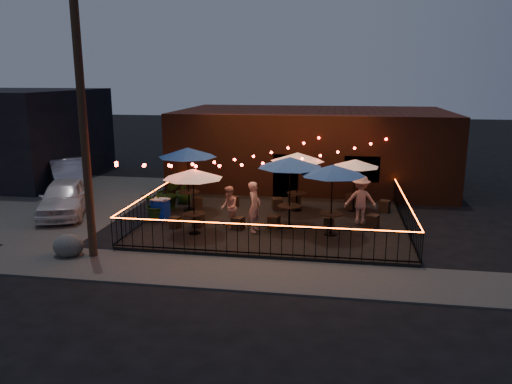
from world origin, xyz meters
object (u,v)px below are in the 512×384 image
cafe_table_2 (290,163)px  cafe_table_3 (298,158)px  utility_pole (84,135)px  cafe_table_0 (193,175)px  cafe_table_1 (188,153)px  cooler (160,209)px  cafe_table_4 (333,171)px  boulder (68,246)px  cafe_table_5 (355,164)px

cafe_table_2 → cafe_table_3: (0.08, 2.43, -0.18)m
utility_pole → cafe_table_0: utility_pole is taller
cafe_table_1 → cafe_table_3: cafe_table_1 is taller
cafe_table_1 → cooler: bearing=-113.8°
cafe_table_2 → cafe_table_4: 1.73m
cafe_table_4 → cooler: 7.02m
cafe_table_2 → cafe_table_0: bearing=-157.9°
utility_pole → cafe_table_3: utility_pole is taller
cafe_table_4 → boulder: bearing=-158.9°
cafe_table_4 → cooler: cafe_table_4 is taller
cafe_table_0 → cafe_table_4: 4.96m
cafe_table_1 → cafe_table_4: bearing=-21.4°
cafe_table_1 → cafe_table_3: (4.52, 0.79, -0.20)m
utility_pole → cafe_table_1: bearing=73.8°
cafe_table_3 → cafe_table_0: bearing=-132.1°
cafe_table_1 → cafe_table_5: bearing=9.5°
cafe_table_3 → cafe_table_5: size_ratio=1.03×
cafe_table_4 → cafe_table_2: bearing=155.6°
cafe_table_5 → utility_pole: bearing=-142.0°
cafe_table_1 → cafe_table_5: cafe_table_1 is taller
cafe_table_0 → cafe_table_1: (-1.10, 2.99, 0.29)m
cafe_table_2 → cafe_table_3: bearing=88.0°
cafe_table_5 → boulder: size_ratio=2.57×
cooler → cafe_table_3: bearing=37.6°
cafe_table_2 → cooler: cafe_table_2 is taller
cafe_table_0 → cafe_table_4: size_ratio=1.02×
utility_pole → cafe_table_4: utility_pole is taller
cafe_table_2 → utility_pole: bearing=-147.4°
cafe_table_0 → boulder: bearing=-143.3°
cafe_table_1 → cafe_table_3: 4.59m
cafe_table_0 → cooler: bearing=142.0°
cafe_table_1 → boulder: size_ratio=2.92×
cafe_table_3 → cafe_table_4: bearing=-64.6°
cafe_table_5 → cooler: bearing=-160.2°
utility_pole → cafe_table_1: (1.60, 5.50, -1.37)m
boulder → cooler: bearing=67.0°
cafe_table_5 → cafe_table_3: bearing=-171.3°
cafe_table_2 → cooler: bearing=179.4°
cooler → boulder: (-1.70, -4.02, -0.23)m
cafe_table_1 → cafe_table_2: bearing=-20.3°
boulder → cafe_table_0: bearing=36.7°
utility_pole → cafe_table_5: bearing=38.0°
cafe_table_2 → cafe_table_4: cafe_table_2 is taller
cooler → cafe_table_1: bearing=79.4°
cafe_table_2 → cafe_table_5: cafe_table_2 is taller
cafe_table_1 → cafe_table_2: cafe_table_1 is taller
cafe_table_2 → cafe_table_5: (2.48, 2.79, -0.44)m
utility_pole → boulder: bearing=-172.6°
cafe_table_2 → boulder: bearing=-149.9°
utility_pole → cooler: 5.26m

